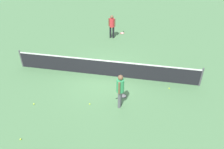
{
  "coord_description": "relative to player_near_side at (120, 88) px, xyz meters",
  "views": [
    {
      "loc": [
        2.29,
        -9.97,
        6.94
      ],
      "look_at": [
        0.59,
        -1.16,
        0.9
      ],
      "focal_mm": 35.57,
      "sensor_mm": 36.0,
      "label": 1
    }
  ],
  "objects": [
    {
      "name": "ground_plane",
      "position": [
        -1.18,
        2.32,
        -1.01
      ],
      "size": [
        40.0,
        40.0,
        0.0
      ],
      "primitive_type": "plane",
      "color": "#4C7A4C"
    },
    {
      "name": "court_net",
      "position": [
        -1.18,
        2.32,
        -0.51
      ],
      "size": [
        10.09,
        0.09,
        1.07
      ],
      "color": "#4C4C51",
      "rests_on": "ground_plane"
    },
    {
      "name": "player_near_side",
      "position": [
        0.0,
        0.0,
        0.0
      ],
      "size": [
        0.36,
        0.52,
        1.7
      ],
      "color": "#595960",
      "rests_on": "ground_plane"
    },
    {
      "name": "player_far_side",
      "position": [
        -1.78,
        7.3,
        0.0
      ],
      "size": [
        0.52,
        0.36,
        1.7
      ],
      "color": "black",
      "rests_on": "ground_plane"
    },
    {
      "name": "tennis_racket_near_player",
      "position": [
        0.04,
        0.69,
        -1.0
      ],
      "size": [
        0.55,
        0.51,
        0.03
      ],
      "color": "black",
      "rests_on": "ground_plane"
    },
    {
      "name": "tennis_racket_far_player",
      "position": [
        -1.15,
        8.28,
        -1.0
      ],
      "size": [
        0.36,
        0.6,
        0.03
      ],
      "color": "red",
      "rests_on": "ground_plane"
    },
    {
      "name": "tennis_ball_near_player",
      "position": [
        2.28,
        1.74,
        -0.98
      ],
      "size": [
        0.07,
        0.07,
        0.07
      ],
      "primitive_type": "sphere",
      "color": "#C6E033",
      "rests_on": "ground_plane"
    },
    {
      "name": "tennis_ball_by_net",
      "position": [
        -1.39,
        -0.19,
        -0.98
      ],
      "size": [
        0.07,
        0.07,
        0.07
      ],
      "primitive_type": "sphere",
      "color": "#C6E033",
      "rests_on": "ground_plane"
    },
    {
      "name": "tennis_ball_midcourt",
      "position": [
        -3.48,
        -2.68,
        -0.98
      ],
      "size": [
        0.07,
        0.07,
        0.07
      ],
      "primitive_type": "sphere",
      "color": "#C6E033",
      "rests_on": "ground_plane"
    },
    {
      "name": "tennis_ball_baseline",
      "position": [
        -3.95,
        -0.68,
        -0.98
      ],
      "size": [
        0.07,
        0.07,
        0.07
      ],
      "primitive_type": "sphere",
      "color": "#C6E033",
      "rests_on": "ground_plane"
    }
  ]
}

